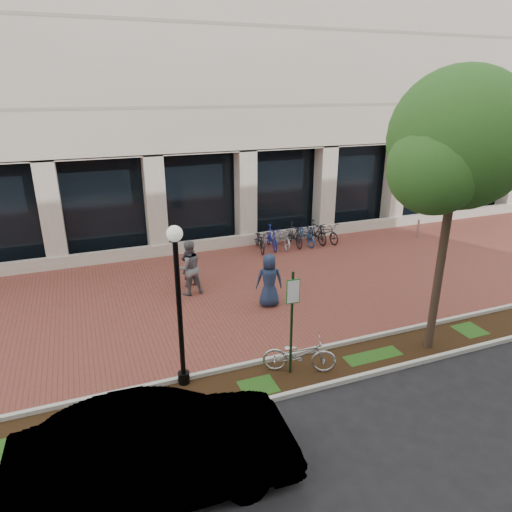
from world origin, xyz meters
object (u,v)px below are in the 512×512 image
object	(u,v)px
locked_bicycle	(299,354)
bike_rack_cluster	(294,235)
lamppost	(179,299)
bollard	(418,228)
parking_sign	(292,311)
pedestrian_right	(269,280)
pedestrian_left	(189,264)
pedestrian_mid	(189,268)
sedan_near_curb	(158,452)
street_tree	(459,148)

from	to	relation	value
locked_bicycle	bike_rack_cluster	size ratio (longest dim) A/B	0.44
lamppost	locked_bicycle	xyz separation A→B (m)	(2.81, -0.55, -1.77)
bollard	parking_sign	bearing A→B (deg)	-143.18
lamppost	pedestrian_right	size ratio (longest dim) A/B	2.24
locked_bicycle	pedestrian_left	world-z (taller)	pedestrian_left
pedestrian_left	pedestrian_mid	bearing A→B (deg)	59.32
pedestrian_left	bollard	size ratio (longest dim) A/B	1.77
parking_sign	locked_bicycle	world-z (taller)	parking_sign
sedan_near_curb	pedestrian_mid	bearing A→B (deg)	-14.41
street_tree	bollard	world-z (taller)	street_tree
lamppost	sedan_near_curb	bearing A→B (deg)	-110.45
bike_rack_cluster	locked_bicycle	bearing A→B (deg)	-110.94
parking_sign	lamppost	size ratio (longest dim) A/B	0.69
locked_bicycle	pedestrian_mid	world-z (taller)	pedestrian_mid
lamppost	pedestrian_left	xyz separation A→B (m)	(1.50, 5.57, -1.41)
locked_bicycle	pedestrian_mid	xyz separation A→B (m)	(-1.47, 5.50, 0.48)
lamppost	pedestrian_mid	world-z (taller)	lamppost
parking_sign	bollard	bearing A→B (deg)	39.19
pedestrian_mid	sedan_near_curb	world-z (taller)	pedestrian_mid
bollard	sedan_near_curb	distance (m)	17.14
pedestrian_mid	sedan_near_curb	bearing A→B (deg)	66.80
lamppost	pedestrian_mid	distance (m)	5.29
parking_sign	pedestrian_left	size ratio (longest dim) A/B	1.63
lamppost	bollard	distance (m)	14.78
bike_rack_cluster	pedestrian_right	bearing A→B (deg)	-119.28
bike_rack_cluster	sedan_near_curb	bearing A→B (deg)	-121.60
pedestrian_right	locked_bicycle	bearing A→B (deg)	94.01
bollard	bike_rack_cluster	xyz separation A→B (m)	(-5.91, 1.14, 0.00)
pedestrian_left	pedestrian_right	distance (m)	3.18
locked_bicycle	pedestrian_left	size ratio (longest dim) A/B	1.09
locked_bicycle	pedestrian_right	xyz separation A→B (m)	(0.73, 3.68, 0.40)
locked_bicycle	pedestrian_mid	size ratio (longest dim) A/B	0.95
street_tree	bike_rack_cluster	distance (m)	10.30
pedestrian_left	pedestrian_right	world-z (taller)	pedestrian_right
street_tree	pedestrian_mid	bearing A→B (deg)	133.05
pedestrian_right	pedestrian_left	bearing A→B (deg)	-34.78
sedan_near_curb	street_tree	bearing A→B (deg)	-72.17
street_tree	sedan_near_curb	world-z (taller)	street_tree
lamppost	street_tree	bearing A→B (deg)	-6.74
pedestrian_right	pedestrian_mid	bearing A→B (deg)	-24.23
pedestrian_right	bike_rack_cluster	bearing A→B (deg)	-108.05
pedestrian_right	bike_rack_cluster	size ratio (longest dim) A/B	0.42
street_tree	bollard	size ratio (longest dim) A/B	7.65
lamppost	bollard	bearing A→B (deg)	29.05
lamppost	bike_rack_cluster	distance (m)	10.93
pedestrian_mid	bike_rack_cluster	world-z (taller)	pedestrian_mid
pedestrian_right	bike_rack_cluster	world-z (taller)	pedestrian_right
lamppost	sedan_near_curb	world-z (taller)	lamppost
pedestrian_mid	locked_bicycle	bearing A→B (deg)	98.94
locked_bicycle	sedan_near_curb	world-z (taller)	sedan_near_curb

